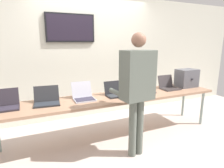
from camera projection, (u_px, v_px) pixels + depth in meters
The scene contains 11 objects.
ground at pixel (115, 137), 3.34m from camera, with size 8.00×8.00×0.04m, color #C2B1A8.
back_wall at pixel (93, 57), 4.05m from camera, with size 8.00×0.11×2.58m.
workbench at pixel (115, 99), 3.19m from camera, with size 3.79×0.70×0.72m.
equipment_box at pixel (187, 78), 3.84m from camera, with size 0.41×0.29×0.36m.
laptop_station_0 at pixel (5, 104), 2.61m from camera, with size 0.36×0.37×0.25m.
laptop_station_1 at pixel (47, 100), 2.80m from camera, with size 0.39×0.38×0.24m.
laptop_station_2 at pixel (83, 96), 3.02m from camera, with size 0.33×0.36×0.26m.
laptop_station_3 at pixel (117, 92), 3.23m from camera, with size 0.38×0.30×0.24m.
laptop_station_4 at pixel (143, 88), 3.48m from camera, with size 0.31×0.34×0.25m.
laptop_station_5 at pixel (169, 86), 3.69m from camera, with size 0.34×0.33×0.25m.
person at pixel (137, 84), 2.57m from camera, with size 0.48×0.62×1.74m.
Camera 1 is at (-1.27, -2.78, 1.62)m, focal length 30.19 mm.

